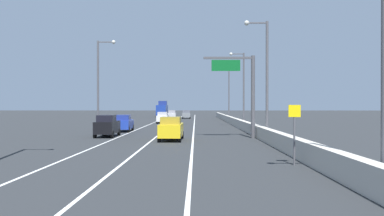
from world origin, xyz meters
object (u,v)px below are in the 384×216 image
Objects in this scene: car_blue_2 at (124,123)px; car_white_3 at (163,118)px; lamp_post_left_mid at (100,79)px; car_gray_0 at (186,114)px; lamp_post_right_near at (378,19)px; lamp_post_right_third at (242,84)px; box_truck at (162,110)px; car_silver_1 at (172,115)px; car_black_4 at (107,126)px; speed_advisory_sign at (294,130)px; lamp_post_right_fourth at (228,90)px; lamp_post_right_second at (264,71)px; overhead_sign_gantry at (245,86)px; car_yellow_5 at (171,129)px.

car_white_3 is at bearing 82.25° from car_blue_2.
car_gray_0 is at bearing 78.39° from lamp_post_left_mid.
car_gray_0 is at bearing 82.02° from car_blue_2.
lamp_post_right_near and lamp_post_right_third have the same top height.
car_silver_1 is at bearing -75.61° from box_truck.
car_black_4 is at bearing 122.79° from lamp_post_right_near.
lamp_post_right_near is (1.46, -5.62, 4.22)m from speed_advisory_sign.
lamp_post_right_third is at bearing -89.09° from lamp_post_right_fourth.
car_blue_2 is at bearing -97.98° from car_gray_0.
lamp_post_right_third is 2.59× the size of car_gray_0.
car_black_4 is (-6.30, -50.59, 0.08)m from car_gray_0.
lamp_post_right_third is 2.51× the size of car_white_3.
car_silver_1 is 48.43m from car_black_4.
speed_advisory_sign is 45.90m from car_white_3.
car_white_3 is (-3.34, -23.21, -0.01)m from car_gray_0.
car_gray_0 is at bearing 96.58° from lamp_post_right_near.
lamp_post_right_second is 2.51× the size of car_white_3.
car_blue_2 is (2.75, -0.38, -5.03)m from lamp_post_left_mid.
overhead_sign_gantry is 16.11m from speed_advisory_sign.
overhead_sign_gantry is 50.89m from car_silver_1.
car_white_3 is 0.95× the size of car_black_4.
car_silver_1 is (-9.67, 49.82, -3.77)m from overhead_sign_gantry.
car_blue_2 reaches higher than car_white_3.
car_silver_1 is (-11.57, 71.27, -5.03)m from lamp_post_right_near.
lamp_post_right_fourth is 15.71m from car_gray_0.
lamp_post_right_third is at bearing 89.76° from lamp_post_right_near.
overhead_sign_gantry is 64.19m from box_truck.
overhead_sign_gantry is 17.93m from lamp_post_left_mid.
lamp_post_right_near reaches higher than car_white_3.
overhead_sign_gantry is 0.72× the size of lamp_post_right_fourth.
lamp_post_left_mid is 9.37m from car_black_4.
car_black_4 is 61.30m from box_truck.
lamp_post_right_fourth reaches higher than box_truck.
overhead_sign_gantry reaches higher than speed_advisory_sign.
lamp_post_left_mid is 15.26m from car_yellow_5.
lamp_post_right_fourth is 27.65m from box_truck.
car_yellow_5 is at bearing -86.57° from car_silver_1.
lamp_post_left_mid is (-15.43, 9.04, 1.26)m from overhead_sign_gantry.
box_truck is at bearing 122.63° from lamp_post_right_fourth.
lamp_post_right_near is at bearing -79.97° from box_truck.
lamp_post_right_near and lamp_post_right_second have the same top height.
overhead_sign_gantry reaches higher than box_truck.
car_gray_0 reaches higher than car_white_3.
lamp_post_right_second reaches higher than car_black_4.
car_white_3 is 0.48× the size of box_truck.
lamp_post_left_mid reaches higher than overhead_sign_gantry.
lamp_post_right_third reaches higher than car_white_3.
overhead_sign_gantry is 39.82m from lamp_post_right_fourth.
lamp_post_right_third is 23.81m from car_black_4.
lamp_post_right_second and lamp_post_right_fourth have the same top height.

